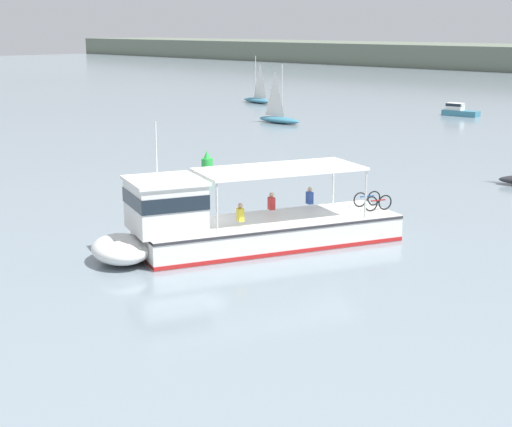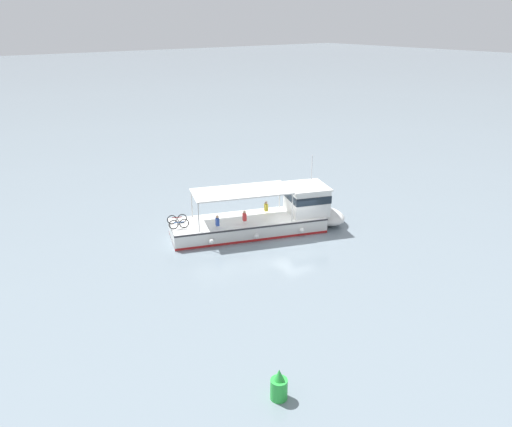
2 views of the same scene
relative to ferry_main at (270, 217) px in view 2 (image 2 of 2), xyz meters
name	(u,v)px [view 2 (image 2 of 2)]	position (x,y,z in m)	size (l,w,h in m)	color
ground_plane	(295,234)	(-1.64, -1.01, -1.02)	(400.00, 400.00, 0.00)	gray
ferry_main	(270,217)	(0.00, 0.00, 0.00)	(7.35, 12.98, 5.32)	white
channel_buoy	(279,387)	(-13.55, 10.24, -0.45)	(0.70, 0.70, 1.40)	green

